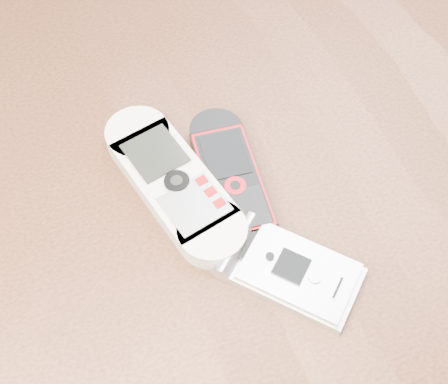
{
  "coord_description": "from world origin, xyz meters",
  "views": [
    {
      "loc": [
        -0.1,
        -0.26,
        1.19
      ],
      "look_at": [
        0.01,
        0.0,
        0.76
      ],
      "focal_mm": 50.0,
      "sensor_mm": 36.0,
      "label": 1
    }
  ],
  "objects": [
    {
      "name": "table",
      "position": [
        0.0,
        0.0,
        0.64
      ],
      "size": [
        1.2,
        0.8,
        0.75
      ],
      "color": "black",
      "rests_on": "ground"
    },
    {
      "name": "nokia_white",
      "position": [
        -0.03,
        0.03,
        0.76
      ],
      "size": [
        0.09,
        0.18,
        0.02
      ],
      "primitive_type": "cube",
      "rotation": [
        0.0,
        0.0,
        0.2
      ],
      "color": "white",
      "rests_on": "table"
    },
    {
      "name": "nokia_black_red",
      "position": [
        0.02,
        0.01,
        0.76
      ],
      "size": [
        0.07,
        0.16,
        0.02
      ],
      "primitive_type": "cube",
      "rotation": [
        0.0,
        0.0,
        -0.14
      ],
      "color": "black",
      "rests_on": "table"
    },
    {
      "name": "motorola_razr",
      "position": [
        0.03,
        -0.09,
        0.76
      ],
      "size": [
        0.11,
        0.12,
        0.02
      ],
      "primitive_type": "cube",
      "rotation": [
        0.0,
        0.0,
        0.69
      ],
      "color": "silver",
      "rests_on": "table"
    }
  ]
}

